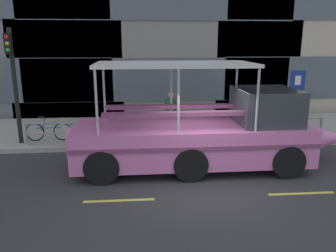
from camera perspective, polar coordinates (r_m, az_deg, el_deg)
name	(u,v)px	position (r m, az deg, el deg)	size (l,w,h in m)	color
ground_plane	(205,181)	(9.88, 6.26, -9.29)	(120.00, 120.00, 0.00)	#333335
sidewalk	(181,129)	(15.09, 2.24, -0.54)	(32.00, 4.80, 0.18)	#A8A59E
curb_edge	(189,146)	(12.72, 3.61, -3.37)	(32.00, 0.18, 0.18)	#B2ADA3
lane_centreline	(212,197)	(8.98, 7.51, -11.83)	(25.80, 0.12, 0.01)	#DBD64C
curb_guardrail	(179,127)	(12.82, 1.86, -0.20)	(11.43, 0.09, 0.84)	gray
traffic_light_pole	(13,75)	(13.43, -24.75, 7.80)	(0.24, 0.46, 4.21)	black
parking_sign	(296,92)	(14.15, 20.92, 5.36)	(0.60, 0.12, 2.65)	#4C4F54
leaned_bicycle	(49,131)	(13.72, -19.56, -0.85)	(1.74, 0.46, 0.96)	black
duck_tour_boat	(208,134)	(10.66, 6.75, -1.40)	(8.98, 2.49, 3.31)	pink
pedestrian_near_bow	(249,109)	(14.74, 13.52, 2.87)	(0.31, 0.38, 1.57)	#47423D
pedestrian_mid_left	(171,109)	(13.65, 0.50, 2.86)	(0.49, 0.28, 1.76)	#47423D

